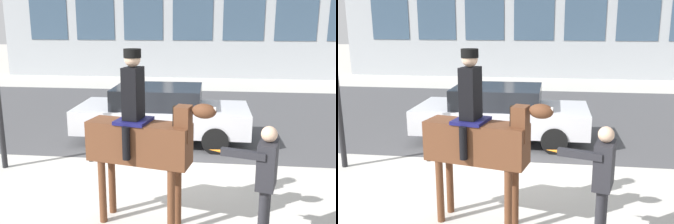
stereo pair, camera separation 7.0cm
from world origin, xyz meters
The scene contains 5 objects.
ground_plane centered at (0.00, 0.00, 0.00)m, with size 80.00×80.00×0.00m, color #B2AFA8.
road_surface centered at (0.00, 4.75, 0.00)m, with size 20.61×8.50×0.01m.
mounted_horse_lead centered at (0.08, -2.04, 1.33)m, with size 1.90×0.74×2.57m.
pedestrian_bystander centered at (1.75, -2.52, 0.99)m, with size 0.90×0.44×1.68m.
street_car_near_lane centered at (-0.18, 1.96, 0.72)m, with size 4.23×1.87×1.37m.
Camera 1 is at (1.05, -7.01, 2.92)m, focal length 40.00 mm.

